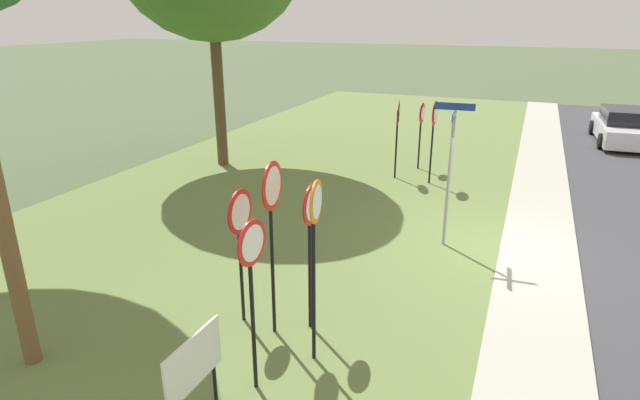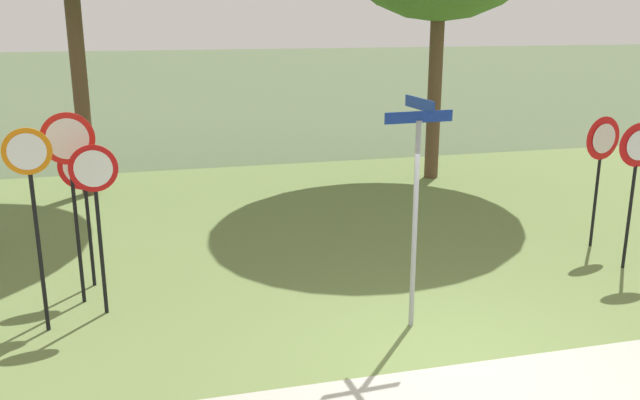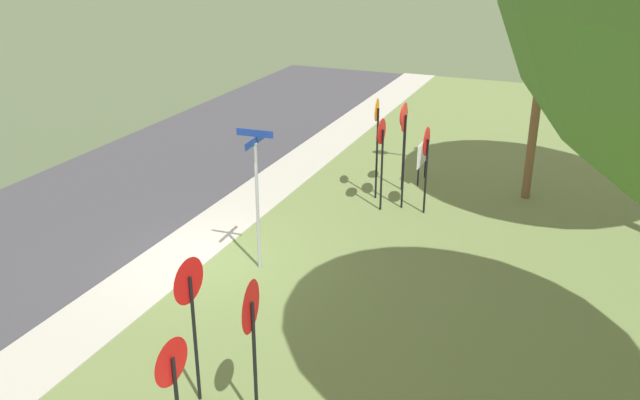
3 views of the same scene
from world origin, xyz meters
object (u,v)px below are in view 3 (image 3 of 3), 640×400
at_px(utility_pole, 536,45).
at_px(notice_board, 423,155).
at_px(yield_sign_near_left, 173,378).
at_px(stop_sign_far_left, 377,129).
at_px(street_name_post, 257,189).
at_px(stop_sign_near_right, 382,145).
at_px(stop_sign_far_right, 426,151).
at_px(stop_sign_near_left, 404,130).
at_px(stop_sign_far_center, 404,132).
at_px(yield_sign_near_right, 251,320).
at_px(yield_sign_far_left, 190,296).

height_order(utility_pole, notice_board, utility_pole).
height_order(yield_sign_near_left, notice_board, yield_sign_near_left).
relative_size(stop_sign_far_left, yield_sign_near_left, 1.28).
height_order(street_name_post, notice_board, street_name_post).
bearing_deg(stop_sign_near_right, stop_sign_far_right, 101.67).
relative_size(stop_sign_near_left, stop_sign_far_center, 0.87).
bearing_deg(yield_sign_near_left, stop_sign_near_right, -173.89).
bearing_deg(notice_board, stop_sign_near_right, -10.33).
relative_size(yield_sign_near_left, notice_board, 1.76).
xyz_separation_m(stop_sign_near_left, notice_board, (-0.85, 0.39, -0.96)).
relative_size(stop_sign_far_center, stop_sign_far_right, 1.23).
relative_size(stop_sign_far_left, yield_sign_near_right, 1.15).
height_order(yield_sign_near_right, street_name_post, street_name_post).
bearing_deg(stop_sign_near_left, stop_sign_far_left, -25.47).
relative_size(stop_sign_far_right, utility_pole, 0.30).
distance_m(yield_sign_near_left, street_name_post, 6.13).
distance_m(yield_sign_near_right, notice_board, 11.26).
height_order(yield_sign_near_right, notice_board, yield_sign_near_right).
bearing_deg(notice_board, stop_sign_far_right, 16.45).
distance_m(stop_sign_far_center, yield_sign_near_right, 9.07).
height_order(stop_sign_near_right, stop_sign_far_center, stop_sign_far_center).
relative_size(yield_sign_near_right, notice_board, 1.97).
bearing_deg(stop_sign_near_right, yield_sign_near_right, 4.81).
relative_size(yield_sign_near_right, utility_pole, 0.32).
relative_size(street_name_post, utility_pole, 0.41).
relative_size(stop_sign_far_left, yield_sign_far_left, 1.12).
bearing_deg(yield_sign_near_left, street_name_post, -158.70).
bearing_deg(stop_sign_near_right, yield_sign_near_left, 1.50).
bearing_deg(stop_sign_far_left, stop_sign_far_center, 56.58).
distance_m(stop_sign_near_right, stop_sign_far_center, 0.68).
relative_size(stop_sign_far_left, stop_sign_far_center, 0.98).
height_order(yield_sign_near_right, utility_pole, utility_pole).
bearing_deg(stop_sign_far_left, yield_sign_near_right, -1.28).
bearing_deg(yield_sign_far_left, yield_sign_near_right, 85.13).
xyz_separation_m(stop_sign_near_right, yield_sign_far_left, (8.55, -0.32, 0.08)).
height_order(stop_sign_near_right, notice_board, stop_sign_near_right).
distance_m(stop_sign_far_left, notice_board, 2.28).
height_order(stop_sign_far_left, notice_board, stop_sign_far_left).
xyz_separation_m(stop_sign_near_right, stop_sign_far_right, (-0.24, 1.13, -0.10)).
relative_size(stop_sign_near_left, stop_sign_near_right, 1.00).
height_order(stop_sign_near_left, stop_sign_far_center, stop_sign_far_center).
bearing_deg(stop_sign_far_center, stop_sign_far_right, 75.11).
bearing_deg(street_name_post, yield_sign_near_left, 13.53).
xyz_separation_m(stop_sign_far_left, utility_pole, (-1.65, 3.72, 2.21)).
bearing_deg(stop_sign_far_right, notice_board, -166.55).
relative_size(stop_sign_near_right, yield_sign_near_right, 1.02).
distance_m(stop_sign_far_right, yield_sign_near_right, 8.96).
bearing_deg(notice_board, yield_sign_near_right, 2.59).
bearing_deg(yield_sign_near_left, yield_sign_far_left, -151.57).
bearing_deg(stop_sign_far_right, stop_sign_far_left, -110.70).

